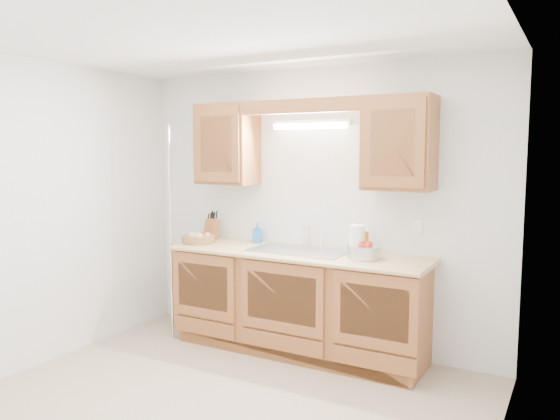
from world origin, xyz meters
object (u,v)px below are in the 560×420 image
Objects in this scene: fruit_basket at (199,238)px; apple_bowl at (364,251)px; knife_block at (212,229)px; paper_towel at (357,241)px.

apple_bowl is (1.64, 0.04, 0.02)m from fruit_basket.
apple_bowl is at bearing -5.52° from knife_block.
knife_block is (0.00, 0.21, 0.06)m from fruit_basket.
paper_towel is 0.10m from apple_bowl.
fruit_basket is at bearing -178.67° from apple_bowl.
fruit_basket is at bearing -89.60° from knife_block.
fruit_basket is 1.28× the size of apple_bowl.
paper_towel is at bearing 164.25° from apple_bowl.
knife_block is 0.94× the size of apple_bowl.
knife_block is 0.93× the size of paper_towel.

